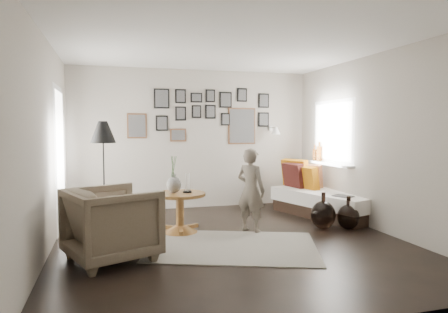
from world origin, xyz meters
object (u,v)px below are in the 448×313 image
object	(u,v)px
demijohn_large	(323,215)
daybed	(322,199)
pedestal_table	(180,214)
magazine_basket	(110,245)
floor_lamp	(103,136)
demijohn_small	(348,217)
armchair	(112,224)
vase	(174,182)
child	(251,190)

from	to	relation	value
demijohn_large	daybed	bearing A→B (deg)	61.11
pedestal_table	magazine_basket	xyz separation A→B (m)	(-0.97, -1.01, -0.08)
daybed	floor_lamp	distance (m)	3.79
pedestal_table	demijohn_small	world-z (taller)	pedestal_table
magazine_basket	demijohn_large	distance (m)	3.13
pedestal_table	floor_lamp	distance (m)	1.63
daybed	floor_lamp	size ratio (longest dim) A/B	1.27
daybed	magazine_basket	bearing A→B (deg)	-174.84
pedestal_table	armchair	xyz separation A→B (m)	(-0.95, -0.99, 0.15)
vase	magazine_basket	distance (m)	1.47
magazine_basket	demijohn_small	distance (m)	3.45
pedestal_table	magazine_basket	size ratio (longest dim) A/B	1.88
magazine_basket	child	distance (m)	2.17
vase	magazine_basket	world-z (taller)	vase
pedestal_table	armchair	world-z (taller)	armchair
child	vase	bearing A→B (deg)	38.42
pedestal_table	demijohn_large	distance (m)	2.13
armchair	vase	bearing A→B (deg)	-62.91
magazine_basket	demijohn_small	xyz separation A→B (m)	(3.41, 0.51, -0.00)
floor_lamp	magazine_basket	xyz separation A→B (m)	(0.08, -1.58, -1.20)
pedestal_table	demijohn_small	distance (m)	2.49
pedestal_table	demijohn_large	bearing A→B (deg)	-10.42
armchair	child	bearing A→B (deg)	-90.76
child	floor_lamp	bearing A→B (deg)	30.08
floor_lamp	demijohn_small	xyz separation A→B (m)	(3.49, -1.07, -1.20)
pedestal_table	daybed	xyz separation A→B (m)	(2.57, 0.49, 0.02)
floor_lamp	pedestal_table	bearing A→B (deg)	-28.20
daybed	demijohn_small	bearing A→B (deg)	-115.37
vase	magazine_basket	bearing A→B (deg)	-130.75
demijohn_large	pedestal_table	bearing A→B (deg)	169.58
daybed	armchair	distance (m)	3.82
vase	floor_lamp	size ratio (longest dim) A/B	0.33
daybed	child	xyz separation A→B (m)	(-1.57, -0.71, 0.32)
pedestal_table	vase	xyz separation A→B (m)	(-0.08, 0.02, 0.47)
armchair	floor_lamp	xyz separation A→B (m)	(-0.10, 1.55, 0.97)
armchair	daybed	bearing A→B (deg)	-89.47
child	pedestal_table	bearing A→B (deg)	38.54
pedestal_table	child	bearing A→B (deg)	-12.45
pedestal_table	vase	world-z (taller)	vase
pedestal_table	demijohn_large	xyz separation A→B (m)	(2.09, -0.38, -0.06)
vase	daybed	bearing A→B (deg)	10.01
daybed	demijohn_small	size ratio (longest dim) A/B	4.08
daybed	floor_lamp	xyz separation A→B (m)	(-3.62, 0.07, 1.10)
demijohn_large	child	size ratio (longest dim) A/B	0.45
pedestal_table	floor_lamp	world-z (taller)	floor_lamp
demijohn_large	child	bearing A→B (deg)	171.48
demijohn_large	vase	bearing A→B (deg)	169.45
daybed	child	world-z (taller)	child
demijohn_large	demijohn_small	bearing A→B (deg)	-18.92
pedestal_table	vase	distance (m)	0.48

